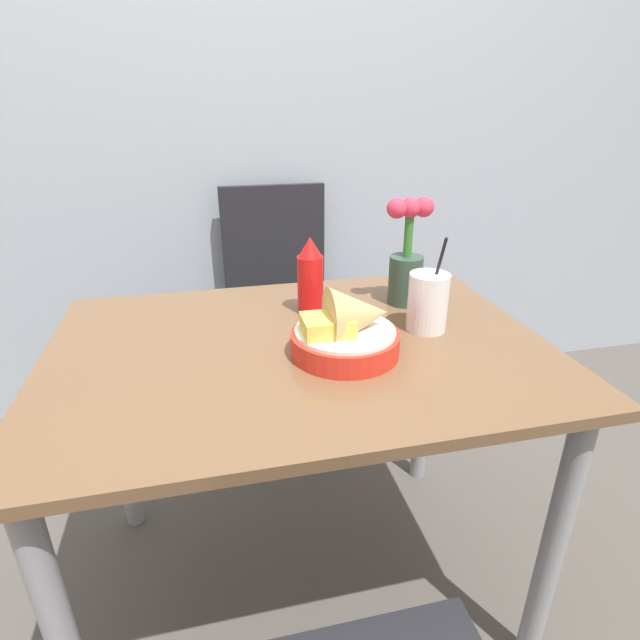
% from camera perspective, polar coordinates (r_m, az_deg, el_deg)
% --- Properties ---
extents(ground_plane, '(12.00, 12.00, 0.00)m').
position_cam_1_polar(ground_plane, '(1.56, -1.89, -27.40)').
color(ground_plane, '#4C4742').
extents(wall_window, '(7.00, 0.06, 2.60)m').
position_cam_1_polar(wall_window, '(2.01, -8.95, 26.09)').
color(wall_window, '#9EA8B7').
rests_on(wall_window, ground_plane).
extents(dining_table, '(1.07, 0.77, 0.73)m').
position_cam_1_polar(dining_table, '(1.14, -2.31, -7.54)').
color(dining_table, brown).
rests_on(dining_table, ground_plane).
extents(chair_far_window, '(0.40, 0.40, 0.92)m').
position_cam_1_polar(chair_far_window, '(1.95, -4.77, 3.61)').
color(chair_far_window, black).
rests_on(chair_far_window, ground_plane).
extents(food_basket, '(0.23, 0.23, 0.15)m').
position_cam_1_polar(food_basket, '(1.03, 3.32, -1.19)').
color(food_basket, red).
rests_on(food_basket, dining_table).
extents(ketchup_bottle, '(0.06, 0.06, 0.19)m').
position_cam_1_polar(ketchup_bottle, '(1.21, -1.11, 4.94)').
color(ketchup_bottle, red).
rests_on(ketchup_bottle, dining_table).
extents(drink_cup, '(0.09, 0.09, 0.22)m').
position_cam_1_polar(drink_cup, '(1.15, 12.19, 1.81)').
color(drink_cup, silver).
rests_on(drink_cup, dining_table).
extents(flower_vase, '(0.12, 0.09, 0.27)m').
position_cam_1_polar(flower_vase, '(1.28, 9.88, 6.86)').
color(flower_vase, '#2D4738').
rests_on(flower_vase, dining_table).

